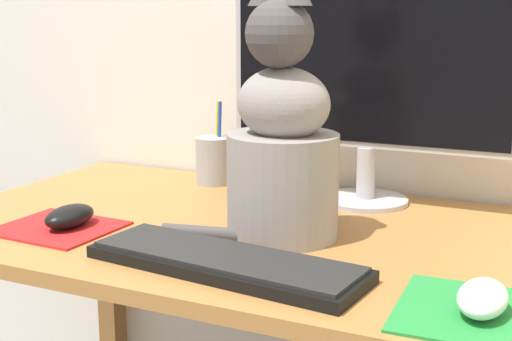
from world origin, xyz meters
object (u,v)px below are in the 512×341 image
(computer_mouse_left, at_px, (69,216))
(computer_mouse_right, at_px, (483,298))
(pen_cup, at_px, (214,160))
(keyboard, at_px, (226,262))
(monitor, at_px, (369,82))
(cat, at_px, (282,145))

(computer_mouse_left, distance_m, computer_mouse_right, 0.71)
(pen_cup, bearing_deg, keyboard, -59.49)
(monitor, bearing_deg, keyboard, -99.13)
(monitor, relative_size, computer_mouse_right, 5.25)
(monitor, relative_size, keyboard, 1.29)
(computer_mouse_right, bearing_deg, cat, 151.93)
(computer_mouse_right, relative_size, cat, 0.25)
(keyboard, xyz_separation_m, cat, (0.01, 0.18, 0.15))
(monitor, distance_m, pen_cup, 0.40)
(monitor, bearing_deg, cat, -102.90)
(computer_mouse_left, bearing_deg, computer_mouse_right, -5.78)
(monitor, relative_size, computer_mouse_left, 5.28)
(computer_mouse_left, relative_size, computer_mouse_right, 0.99)
(keyboard, height_order, computer_mouse_right, computer_mouse_right)
(monitor, height_order, pen_cup, monitor)
(computer_mouse_right, bearing_deg, monitor, 122.28)
(computer_mouse_right, height_order, cat, cat)
(keyboard, distance_m, computer_mouse_left, 0.35)
(keyboard, height_order, cat, cat)
(pen_cup, bearing_deg, computer_mouse_right, -36.78)
(computer_mouse_left, height_order, cat, cat)
(keyboard, bearing_deg, computer_mouse_right, 4.43)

